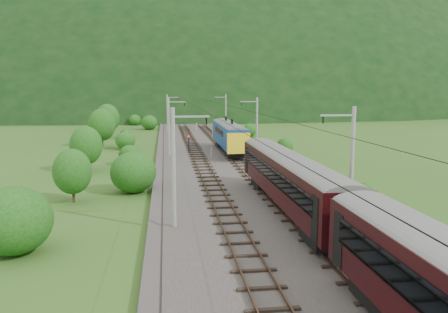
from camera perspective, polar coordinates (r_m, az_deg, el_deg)
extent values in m
plane|color=#274F18|center=(30.87, 5.28, -9.11)|extent=(600.00, 600.00, 0.00)
cube|color=#38332D|center=(40.27, 2.09, -4.58)|extent=(14.00, 220.00, 0.30)
cube|color=#523123|center=(39.80, -2.35, -4.23)|extent=(0.08, 220.00, 0.15)
cube|color=#523123|center=(39.95, -0.29, -4.17)|extent=(0.08, 220.00, 0.15)
cube|color=black|center=(39.90, -1.32, -4.39)|extent=(2.40, 220.00, 0.12)
cube|color=#523123|center=(40.51, 4.44, -4.02)|extent=(0.08, 220.00, 0.15)
cube|color=#523123|center=(40.83, 6.42, -3.94)|extent=(0.08, 220.00, 0.15)
cube|color=black|center=(40.69, 5.43, -4.17)|extent=(2.40, 220.00, 0.12)
cylinder|color=gray|center=(29.07, -6.60, -1.52)|extent=(0.28, 0.28, 8.00)
cube|color=gray|center=(28.70, -4.32, 5.23)|extent=(2.40, 0.12, 0.12)
cylinder|color=black|center=(28.80, -2.32, 4.66)|extent=(0.10, 0.10, 0.50)
cylinder|color=gray|center=(60.82, -7.22, 3.88)|extent=(0.28, 0.28, 8.00)
cube|color=gray|center=(60.65, -6.14, 7.11)|extent=(2.40, 0.12, 0.12)
cylinder|color=black|center=(60.69, -5.18, 6.84)|extent=(0.10, 0.10, 0.50)
cylinder|color=gray|center=(92.74, -7.41, 5.57)|extent=(0.28, 0.28, 8.00)
cube|color=gray|center=(92.63, -6.71, 7.69)|extent=(2.40, 0.12, 0.12)
cylinder|color=black|center=(92.66, -6.08, 7.51)|extent=(0.10, 0.10, 0.50)
cylinder|color=gray|center=(124.71, -7.51, 6.40)|extent=(0.28, 0.28, 8.00)
cube|color=gray|center=(124.62, -6.98, 7.97)|extent=(2.40, 0.12, 0.12)
cylinder|color=black|center=(124.64, -6.52, 7.84)|extent=(0.10, 0.10, 0.50)
cylinder|color=gray|center=(156.68, -7.56, 6.89)|extent=(0.28, 0.28, 8.00)
cube|color=gray|center=(156.62, -7.15, 8.14)|extent=(2.40, 0.12, 0.12)
cylinder|color=black|center=(156.63, -6.77, 8.04)|extent=(0.10, 0.10, 0.50)
cylinder|color=gray|center=(31.80, 16.34, -0.93)|extent=(0.28, 0.28, 8.00)
cube|color=gray|center=(30.95, 14.58, 5.23)|extent=(2.40, 0.12, 0.12)
cylinder|color=black|center=(30.60, 12.82, 4.69)|extent=(0.10, 0.10, 0.50)
cylinder|color=gray|center=(62.17, 4.31, 4.04)|extent=(0.28, 0.28, 8.00)
cube|color=gray|center=(61.74, 3.25, 7.17)|extent=(2.40, 0.12, 0.12)
cylinder|color=black|center=(61.57, 2.33, 6.90)|extent=(0.10, 0.10, 0.50)
cylinder|color=gray|center=(93.63, 0.23, 5.68)|extent=(0.28, 0.28, 8.00)
cube|color=gray|center=(93.35, -0.50, 7.76)|extent=(2.40, 0.12, 0.12)
cylinder|color=black|center=(93.23, -1.12, 7.57)|extent=(0.10, 0.10, 0.50)
cylinder|color=gray|center=(125.37, -1.80, 6.48)|extent=(0.28, 0.28, 8.00)
cube|color=gray|center=(125.16, -2.35, 8.03)|extent=(2.40, 0.12, 0.12)
cylinder|color=black|center=(125.07, -2.81, 7.89)|extent=(0.10, 0.10, 0.50)
cylinder|color=gray|center=(157.21, -3.01, 6.96)|extent=(0.28, 0.28, 8.00)
cube|color=gray|center=(157.04, -3.46, 8.19)|extent=(2.40, 0.12, 0.12)
cylinder|color=black|center=(156.97, -3.82, 8.08)|extent=(0.10, 0.10, 0.50)
cylinder|color=black|center=(38.91, -1.35, 5.31)|extent=(0.03, 198.00, 0.03)
cylinder|color=black|center=(39.73, 5.58, 5.35)|extent=(0.03, 198.00, 0.03)
ellipsoid|color=black|center=(288.83, -6.41, 6.93)|extent=(504.00, 360.00, 244.00)
ellipsoid|color=black|center=(347.71, -26.89, 6.35)|extent=(336.00, 280.00, 132.00)
cube|color=black|center=(20.24, 20.75, -16.57)|extent=(2.15, 3.13, 0.88)
cube|color=black|center=(32.91, 8.52, -2.79)|extent=(2.84, 21.52, 2.93)
cylinder|color=slate|center=(32.67, 8.57, -0.52)|extent=(2.84, 21.41, 2.84)
cube|color=black|center=(32.47, 6.09, -2.26)|extent=(0.05, 18.94, 1.12)
cube|color=black|center=(33.27, 10.91, -2.11)|extent=(0.05, 18.94, 1.12)
cube|color=black|center=(26.51, 13.01, -10.07)|extent=(2.15, 3.13, 0.88)
cube|color=black|center=(40.43, 5.49, -3.31)|extent=(2.15, 3.13, 0.88)
cube|color=navy|center=(63.24, 0.62, 2.88)|extent=(2.84, 17.61, 2.93)
cylinder|color=slate|center=(63.12, 0.62, 4.08)|extent=(2.84, 17.52, 2.84)
cube|color=black|center=(63.02, -0.68, 3.18)|extent=(0.05, 15.49, 1.12)
cube|color=black|center=(63.43, 1.90, 3.22)|extent=(0.05, 15.49, 1.12)
cube|color=black|center=(57.44, 1.50, 0.36)|extent=(2.15, 3.13, 0.88)
cube|color=black|center=(69.52, -0.12, 1.85)|extent=(2.15, 3.13, 0.88)
cube|color=yellow|center=(71.74, -0.38, 3.44)|extent=(2.89, 0.50, 2.64)
cube|color=yellow|center=(54.82, 1.91, 1.75)|extent=(2.89, 0.50, 2.64)
cube|color=black|center=(66.03, 0.24, 4.88)|extent=(0.08, 1.60, 0.88)
cylinder|color=red|center=(58.25, -1.65, 0.50)|extent=(0.16, 0.16, 1.47)
cylinder|color=red|center=(97.96, -3.58, 3.94)|extent=(0.18, 0.18, 1.65)
cylinder|color=black|center=(64.69, -4.63, 1.62)|extent=(0.15, 0.15, 2.17)
sphere|color=red|center=(64.56, -4.65, 2.62)|extent=(0.26, 0.26, 0.26)
ellipsoid|color=#154311|center=(28.13, -25.81, -7.56)|extent=(4.41, 4.41, 3.97)
ellipsoid|color=#154311|center=(40.94, -11.76, -2.04)|extent=(4.22, 4.22, 3.79)
ellipsoid|color=#154311|center=(55.98, -12.20, 0.19)|extent=(2.81, 2.81, 2.53)
ellipsoid|color=#154311|center=(70.55, -12.77, 2.05)|extent=(3.11, 3.11, 2.80)
ellipsoid|color=#154311|center=(86.38, -12.77, 2.92)|extent=(1.98, 1.98, 1.78)
ellipsoid|color=#154311|center=(103.44, -9.73, 4.40)|extent=(3.75, 3.75, 3.38)
ellipsoid|color=#154311|center=(116.86, -11.56, 4.71)|extent=(3.13, 3.13, 2.81)
cylinder|color=black|center=(38.84, -19.10, -3.92)|extent=(0.24, 0.24, 2.49)
ellipsoid|color=#154311|center=(38.57, -19.21, -1.86)|extent=(3.20, 3.20, 3.83)
cylinder|color=black|center=(52.63, -17.49, -0.37)|extent=(0.24, 0.24, 2.87)
ellipsoid|color=#154311|center=(52.40, -17.57, 1.40)|extent=(3.69, 3.69, 4.42)
cylinder|color=black|center=(74.37, -15.61, 2.52)|extent=(0.24, 0.24, 3.42)
ellipsoid|color=#154311|center=(74.19, -15.67, 4.02)|extent=(4.40, 4.40, 5.28)
cylinder|color=black|center=(88.12, -14.92, 3.54)|extent=(0.24, 0.24, 3.58)
ellipsoid|color=#154311|center=(87.97, -14.98, 4.87)|extent=(4.60, 4.60, 5.52)
ellipsoid|color=#154311|center=(38.97, 17.89, -4.57)|extent=(1.65, 1.65, 1.48)
ellipsoid|color=#154311|center=(64.37, 7.97, 1.27)|extent=(2.42, 2.42, 2.18)
ellipsoid|color=#154311|center=(87.32, 3.40, 3.38)|extent=(2.64, 2.64, 2.38)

